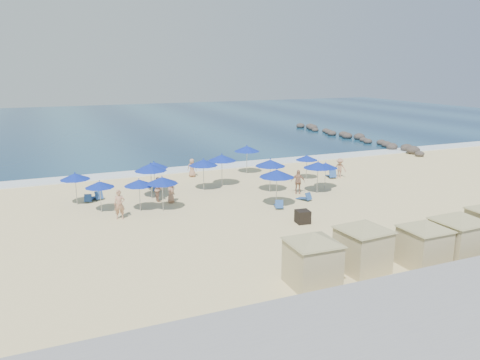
# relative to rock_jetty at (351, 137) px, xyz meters

# --- Properties ---
(ground) EXTENTS (160.00, 160.00, 0.00)m
(ground) POSITION_rel_rock_jetty_xyz_m (-24.01, -24.90, -0.36)
(ground) COLOR beige
(ground) RESTS_ON ground
(ocean) EXTENTS (160.00, 80.00, 0.06)m
(ocean) POSITION_rel_rock_jetty_xyz_m (-24.01, 30.10, -0.33)
(ocean) COLOR #0E2D4E
(ocean) RESTS_ON ground
(surf_line) EXTENTS (160.00, 2.50, 0.08)m
(surf_line) POSITION_rel_rock_jetty_xyz_m (-24.01, -9.40, -0.32)
(surf_line) COLOR white
(surf_line) RESTS_ON ground
(seawall) EXTENTS (160.00, 6.10, 1.22)m
(seawall) POSITION_rel_rock_jetty_xyz_m (-24.01, -38.40, 0.29)
(seawall) COLOR gray
(seawall) RESTS_ON ground
(rock_jetty) EXTENTS (2.56, 26.66, 0.96)m
(rock_jetty) POSITION_rel_rock_jetty_xyz_m (0.00, 0.00, 0.00)
(rock_jetty) COLOR #2D2826
(rock_jetty) RESTS_ON ground
(trash_bin) EXTENTS (0.89, 0.89, 0.80)m
(trash_bin) POSITION_rel_rock_jetty_xyz_m (-23.33, -26.97, 0.04)
(trash_bin) COLOR black
(trash_bin) RESTS_ON ground
(cabana_0) EXTENTS (4.36, 4.36, 2.74)m
(cabana_0) POSITION_rel_rock_jetty_xyz_m (-27.27, -34.43, 1.21)
(cabana_0) COLOR tan
(cabana_0) RESTS_ON ground
(cabana_1) EXTENTS (4.39, 4.39, 2.76)m
(cabana_1) POSITION_rel_rock_jetty_xyz_m (-24.27, -34.00, 1.22)
(cabana_1) COLOR tan
(cabana_1) RESTS_ON ground
(cabana_2) EXTENTS (4.13, 4.13, 2.59)m
(cabana_2) POSITION_rel_rock_jetty_xyz_m (-21.28, -34.77, 1.12)
(cabana_2) COLOR tan
(cabana_2) RESTS_ON ground
(cabana_3) EXTENTS (4.46, 4.46, 2.80)m
(cabana_3) POSITION_rel_rock_jetty_xyz_m (-19.23, -34.88, 1.24)
(cabana_3) COLOR tan
(cabana_3) RESTS_ON ground
(umbrella_0) EXTENTS (2.05, 2.05, 2.34)m
(umbrella_0) POSITION_rel_rock_jetty_xyz_m (-35.79, -17.39, 1.66)
(umbrella_0) COLOR #A5A8AD
(umbrella_0) RESTS_ON ground
(umbrella_1) EXTENTS (1.98, 1.98, 2.25)m
(umbrella_1) POSITION_rel_rock_jetty_xyz_m (-32.03, -20.61, 1.59)
(umbrella_1) COLOR #A5A8AD
(umbrella_1) RESTS_ON ground
(umbrella_2) EXTENTS (2.35, 2.35, 2.68)m
(umbrella_2) POSITION_rel_rock_jetty_xyz_m (-30.63, -17.86, 1.96)
(umbrella_2) COLOR #A5A8AD
(umbrella_2) RESTS_ON ground
(umbrella_3) EXTENTS (2.12, 2.12, 2.42)m
(umbrella_3) POSITION_rel_rock_jetty_xyz_m (-30.61, -21.13, 1.73)
(umbrella_3) COLOR #A5A8AD
(umbrella_3) RESTS_ON ground
(umbrella_4) EXTENTS (2.12, 2.12, 2.42)m
(umbrella_4) POSITION_rel_rock_jetty_xyz_m (-29.99, -16.07, 1.73)
(umbrella_4) COLOR #A5A8AD
(umbrella_4) RESTS_ON ground
(umbrella_5) EXTENTS (2.24, 2.24, 2.55)m
(umbrella_5) POSITION_rel_rock_jetty_xyz_m (-26.40, -17.17, 1.85)
(umbrella_5) COLOR #A5A8AD
(umbrella_5) RESTS_ON ground
(umbrella_6) EXTENTS (2.40, 2.40, 2.73)m
(umbrella_6) POSITION_rel_rock_jetty_xyz_m (-23.26, -23.31, 2.01)
(umbrella_6) COLOR #A5A8AD
(umbrella_6) RESTS_ON ground
(umbrella_7) EXTENTS (2.34, 2.34, 2.67)m
(umbrella_7) POSITION_rel_rock_jetty_xyz_m (-24.60, -16.42, 1.95)
(umbrella_7) COLOR #A5A8AD
(umbrella_7) RESTS_ON ground
(umbrella_8) EXTENTS (2.32, 2.32, 2.64)m
(umbrella_8) POSITION_rel_rock_jetty_xyz_m (-21.91, -19.67, 1.93)
(umbrella_8) COLOR #A5A8AD
(umbrella_8) RESTS_ON ground
(umbrella_9) EXTENTS (2.30, 2.30, 2.62)m
(umbrella_9) POSITION_rel_rock_jetty_xyz_m (-20.94, -13.11, 1.91)
(umbrella_9) COLOR #A5A8AD
(umbrella_9) RESTS_ON ground
(umbrella_10) EXTENTS (2.22, 2.22, 2.52)m
(umbrella_10) POSITION_rel_rock_jetty_xyz_m (-18.74, -21.34, 1.83)
(umbrella_10) COLOR #A5A8AD
(umbrella_10) RESTS_ON ground
(umbrella_11) EXTENTS (1.90, 1.90, 2.16)m
(umbrella_11) POSITION_rel_rock_jetty_xyz_m (-17.47, -20.44, 1.51)
(umbrella_11) COLOR #A5A8AD
(umbrella_11) RESTS_ON ground
(umbrella_12) EXTENTS (1.89, 1.89, 2.15)m
(umbrella_12) POSITION_rel_rock_jetty_xyz_m (-17.15, -17.10, 1.50)
(umbrella_12) COLOR #A5A8AD
(umbrella_12) RESTS_ON ground
(umbrella_13) EXTENTS (1.92, 1.92, 2.18)m
(umbrella_13) POSITION_rel_rock_jetty_xyz_m (-34.44, -19.82, 1.53)
(umbrella_13) COLOR #A5A8AD
(umbrella_13) RESTS_ON ground
(beach_chair_0) EXTENTS (0.82, 1.24, 0.63)m
(beach_chair_0) POSITION_rel_rock_jetty_xyz_m (-34.96, -16.93, -0.14)
(beach_chair_0) COLOR #264A8B
(beach_chair_0) RESTS_ON ground
(beach_chair_1) EXTENTS (0.89, 1.36, 0.69)m
(beach_chair_1) POSITION_rel_rock_jetty_xyz_m (-34.34, -16.57, -0.12)
(beach_chair_1) COLOR #264A8B
(beach_chair_1) RESTS_ON ground
(beach_chair_2) EXTENTS (0.78, 1.25, 0.64)m
(beach_chair_2) POSITION_rel_rock_jetty_xyz_m (-29.84, -16.01, -0.14)
(beach_chair_2) COLOR #264A8B
(beach_chair_2) RESTS_ON ground
(beach_chair_3) EXTENTS (0.93, 1.31, 0.66)m
(beach_chair_3) POSITION_rel_rock_jetty_xyz_m (-23.24, -23.65, -0.13)
(beach_chair_3) COLOR #264A8B
(beach_chair_3) RESTS_ON ground
(beach_chair_4) EXTENTS (0.86, 1.26, 0.63)m
(beach_chair_4) POSITION_rel_rock_jetty_xyz_m (-20.60, -22.71, -0.14)
(beach_chair_4) COLOR #264A8B
(beach_chair_4) RESTS_ON ground
(beach_chair_5) EXTENTS (0.94, 1.47, 0.75)m
(beach_chair_5) POSITION_rel_rock_jetty_xyz_m (-14.87, -17.50, -0.10)
(beach_chair_5) COLOR #264A8B
(beach_chair_5) RESTS_ON ground
(beachgoer_0) EXTENTS (0.78, 0.62, 1.88)m
(beachgoer_0) POSITION_rel_rock_jetty_xyz_m (-33.53, -21.73, 0.58)
(beachgoer_0) COLOR tan
(beachgoer_0) RESTS_ON ground
(beachgoer_1) EXTENTS (0.66, 0.84, 1.72)m
(beachgoer_1) POSITION_rel_rock_jetty_xyz_m (-30.29, -18.66, 0.50)
(beachgoer_1) COLOR tan
(beachgoer_1) RESTS_ON ground
(beachgoer_2) EXTENTS (1.16, 0.87, 1.83)m
(beachgoer_2) POSITION_rel_rock_jetty_xyz_m (-20.12, -20.80, 0.55)
(beachgoer_2) COLOR tan
(beachgoer_2) RESTS_ON ground
(beachgoer_3) EXTENTS (1.26, 1.16, 1.71)m
(beachgoer_3) POSITION_rel_rock_jetty_xyz_m (-14.24, -17.78, 0.49)
(beachgoer_3) COLOR tan
(beachgoer_3) RESTS_ON ground
(beachgoer_4) EXTENTS (0.92, 0.76, 1.61)m
(beachgoer_4) POSITION_rel_rock_jetty_xyz_m (-25.85, -12.42, 0.44)
(beachgoer_4) COLOR tan
(beachgoer_4) RESTS_ON ground
(beachgoer_5) EXTENTS (0.86, 0.92, 1.58)m
(beachgoer_5) POSITION_rel_rock_jetty_xyz_m (-29.63, -19.50, 0.43)
(beachgoer_5) COLOR tan
(beachgoer_5) RESTS_ON ground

